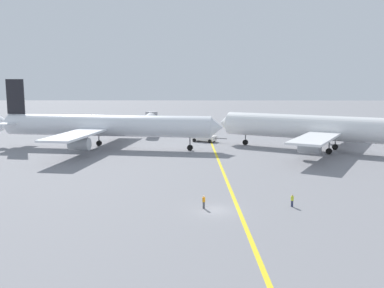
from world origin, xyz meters
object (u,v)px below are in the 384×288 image
(ground_crew_wing_walker_right, at_px, (292,200))
(pushback_tug, at_px, (204,137))
(airliner_at_gate_left, at_px, (105,126))
(airliner_being_pushed, at_px, (320,128))
(jet_bridge, at_px, (150,119))
(ground_crew_marshaller_foreground, at_px, (204,202))

(ground_crew_wing_walker_right, bearing_deg, pushback_tug, 100.34)
(airliner_at_gate_left, relative_size, pushback_tug, 5.97)
(ground_crew_wing_walker_right, bearing_deg, airliner_being_pushed, 69.56)
(airliner_at_gate_left, bearing_deg, jet_bridge, 75.92)
(pushback_tug, relative_size, ground_crew_marshaller_foreground, 5.53)
(pushback_tug, bearing_deg, jet_bridge, 132.75)
(ground_crew_marshaller_foreground, distance_m, jet_bridge, 75.82)
(ground_crew_marshaller_foreground, bearing_deg, airliner_being_pushed, 58.17)
(pushback_tug, height_order, ground_crew_marshaller_foreground, pushback_tug)
(ground_crew_marshaller_foreground, bearing_deg, jet_bridge, 101.59)
(airliner_at_gate_left, height_order, pushback_tug, airliner_at_gate_left)
(airliner_being_pushed, bearing_deg, ground_crew_wing_walker_right, -110.44)
(ground_crew_wing_walker_right, distance_m, jet_bridge, 77.94)
(airliner_at_gate_left, distance_m, ground_crew_marshaller_foreground, 51.11)
(airliner_at_gate_left, distance_m, pushback_tug, 25.97)
(jet_bridge, bearing_deg, ground_crew_wing_walker_right, -70.35)
(ground_crew_marshaller_foreground, bearing_deg, airliner_at_gate_left, 116.04)
(airliner_being_pushed, relative_size, jet_bridge, 2.47)
(ground_crew_marshaller_foreground, relative_size, jet_bridge, 0.09)
(ground_crew_marshaller_foreground, height_order, ground_crew_wing_walker_right, ground_crew_marshaller_foreground)
(pushback_tug, xyz_separation_m, ground_crew_marshaller_foreground, (-0.74, -56.92, -0.35))
(airliner_at_gate_left, xyz_separation_m, airliner_being_pushed, (48.99, -2.85, -0.14))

